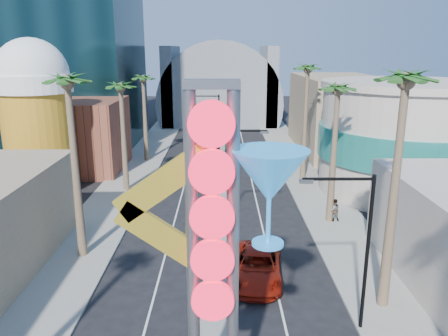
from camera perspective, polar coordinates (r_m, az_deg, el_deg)
The scene contains 20 objects.
sidewalk_west at distance 48.69m, azimuth -11.95°, elevation -1.02°, with size 5.00×100.00×0.15m, color gray.
sidewalk_east at distance 48.57m, azimuth 10.58°, elevation -0.99°, with size 5.00×100.00×0.15m, color gray.
median at distance 50.58m, azimuth -0.68°, elevation -0.07°, with size 1.60×84.00×0.15m, color gray.
brick_filler_west at distance 52.30m, azimuth -18.55°, elevation 4.06°, with size 10.00×10.00×8.00m, color brown.
filler_east at distance 61.42m, azimuth 14.57°, elevation 6.87°, with size 10.00×20.00×10.00m, color #92835E.
beer_mug at distance 44.66m, azimuth -23.32°, elevation 6.82°, with size 7.00×7.00×14.50m.
turquoise_building at distance 45.20m, azimuth 22.75°, elevation 3.61°, with size 16.60×16.60×10.60m.
canopy at distance 83.29m, azimuth -0.56°, elevation 8.96°, with size 22.00×16.00×22.00m.
neon_sign at distance 15.06m, azimuth 1.62°, elevation -8.80°, with size 6.53×2.60×12.55m.
streetlight_0 at distance 31.95m, azimuth 0.10°, elevation -0.29°, with size 3.79×0.25×8.00m.
streetlight_1 at distance 55.45m, azimuth -1.23°, elevation 6.37°, with size 3.79×0.25×8.00m.
streetlight_2 at distance 21.63m, azimuth 17.14°, elevation -8.93°, with size 3.45×0.25×8.00m.
palm_1 at distance 28.48m, azimuth -19.68°, elevation 9.10°, with size 2.40×2.40×12.70m.
palm_2 at distance 42.02m, azimuth -13.32°, elevation 9.44°, with size 2.40×2.40×11.20m.
palm_3 at distance 53.74m, azimuth -10.50°, elevation 10.78°, with size 2.40×2.40×11.20m.
palm_5 at distance 22.63m, azimuth 22.50°, elevation 8.59°, with size 2.40×2.40×13.20m.
palm_6 at distance 34.09m, azimuth 14.60°, elevation 8.86°, with size 2.40×2.40×11.70m.
palm_7 at distance 45.69m, azimuth 10.85°, elevation 11.71°, with size 2.40×2.40×12.70m.
red_pickup at distance 26.92m, azimuth 4.39°, elevation -12.66°, with size 2.86×6.20×1.72m, color maroon.
pedestrian_b at distance 36.05m, azimuth 14.20°, elevation -5.32°, with size 0.89×0.69×1.82m, color gray.
Camera 1 is at (0.31, -10.78, 13.45)m, focal length 35.00 mm.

